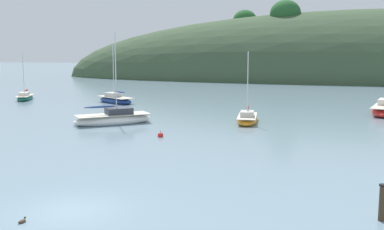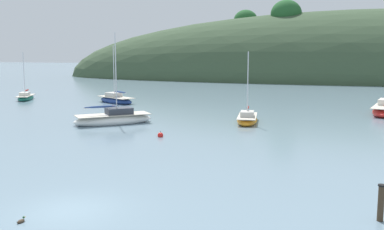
% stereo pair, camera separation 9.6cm
% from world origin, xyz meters
% --- Properties ---
extents(ground_plane, '(400.00, 400.00, 0.00)m').
position_xyz_m(ground_plane, '(0.00, 0.00, 0.00)').
color(ground_plane, slate).
extents(far_shoreline_hill, '(150.00, 36.00, 33.68)m').
position_xyz_m(far_shoreline_hill, '(25.09, 90.09, 0.11)').
color(far_shoreline_hill, '#384C33').
rests_on(far_shoreline_hill, ground).
extents(sailboat_blue_center, '(7.05, 6.42, 8.39)m').
position_xyz_m(sailboat_blue_center, '(-7.56, 20.94, 0.43)').
color(sailboat_blue_center, white).
rests_on(sailboat_blue_center, ground).
extents(sailboat_black_sloop, '(3.31, 5.24, 6.50)m').
position_xyz_m(sailboat_black_sloop, '(-27.20, 36.17, 0.33)').
color(sailboat_black_sloop, '#196B56').
rests_on(sailboat_black_sloop, ground).
extents(sailboat_navy_dinghy, '(2.26, 5.46, 6.67)m').
position_xyz_m(sailboat_navy_dinghy, '(4.05, 24.52, 0.34)').
color(sailboat_navy_dinghy, orange).
rests_on(sailboat_navy_dinghy, ground).
extents(sailboat_cream_ketch, '(6.36, 5.04, 7.40)m').
position_xyz_m(sailboat_cream_ketch, '(-14.15, 36.11, 0.38)').
color(sailboat_cream_ketch, navy).
rests_on(sailboat_cream_ketch, ground).
extents(mooring_buoy_channel, '(0.44, 0.44, 0.54)m').
position_xyz_m(mooring_buoy_channel, '(-1.49, 16.08, 0.12)').
color(mooring_buoy_channel, red).
rests_on(mooring_buoy_channel, ground).
extents(mooring_buoy_outer, '(0.44, 0.44, 0.54)m').
position_xyz_m(mooring_buoy_outer, '(-12.19, 30.94, 0.12)').
color(mooring_buoy_outer, red).
rests_on(mooring_buoy_outer, ground).
extents(duck_trailing, '(0.24, 0.43, 0.24)m').
position_xyz_m(duck_trailing, '(-1.17, -1.73, 0.05)').
color(duck_trailing, '#473828').
rests_on(duck_trailing, ground).
extents(jetty_piling, '(0.30, 0.30, 1.46)m').
position_xyz_m(jetty_piling, '(12.26, 1.94, 0.75)').
color(jetty_piling, '#423323').
rests_on(jetty_piling, ground).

